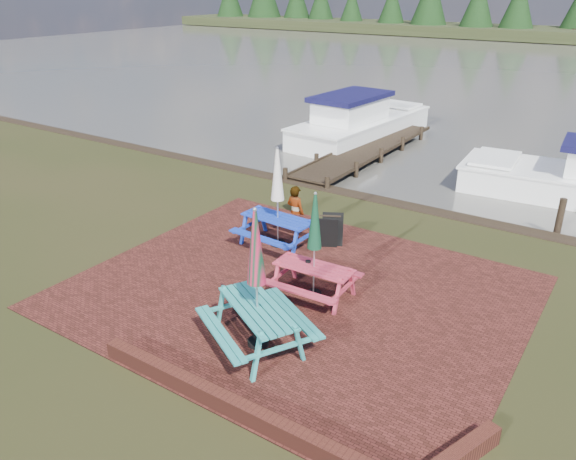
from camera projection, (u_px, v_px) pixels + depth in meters
The scene contains 11 objects.
ground at pixel (269, 314), 11.08m from camera, with size 120.00×120.00×0.00m, color black.
paving at pixel (296, 292), 11.84m from camera, with size 9.00×7.50×0.02m, color #341510.
brick_wall at pixel (293, 425), 8.10m from camera, with size 6.21×1.79×0.30m.
water at pixel (575, 76), 39.26m from camera, with size 120.00×60.00×0.02m, color #423F38.
picnic_table_teal at pixel (257, 301), 9.75m from camera, with size 2.48×2.40×2.64m.
picnic_table_red at pixel (314, 262), 11.39m from camera, with size 1.70×1.52×2.28m.
picnic_table_blue at pixel (278, 213), 13.59m from camera, with size 1.88×1.69×2.50m.
chalkboard at pixel (330, 231), 13.70m from camera, with size 0.55×0.70×0.84m.
jetty at pixel (365, 150), 21.39m from camera, with size 1.76×9.08×1.00m.
boat_jetty at pixel (359, 124), 23.84m from camera, with size 3.26×7.85×2.22m.
person at pixel (296, 187), 15.54m from camera, with size 0.59×0.39×1.61m, color gray.
Camera 1 is at (5.56, -7.67, 6.00)m, focal length 35.00 mm.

